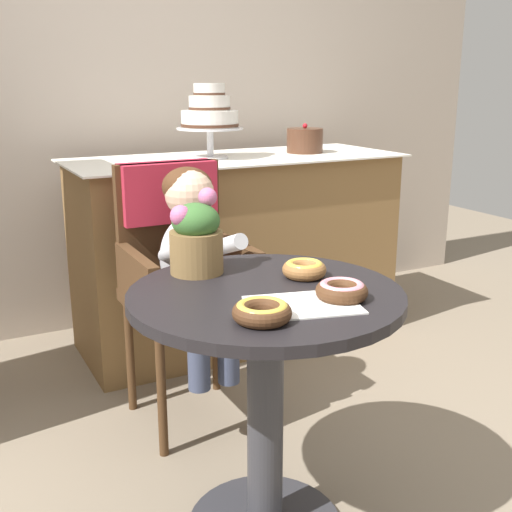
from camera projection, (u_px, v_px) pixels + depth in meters
back_wall at (83, 57)px, 3.06m from camera, size 4.80×0.10×2.70m
cafe_table at (265, 366)px, 1.70m from camera, size 0.72×0.72×0.72m
wicker_chair at (178, 250)px, 2.34m from camera, size 0.42×0.45×0.95m
seated_child at (194, 250)px, 2.20m from camera, size 0.27×0.32×0.73m
paper_napkin at (303, 305)px, 1.54m from camera, size 0.30×0.24×0.00m
donut_front at (262, 311)px, 1.43m from camera, size 0.14×0.14×0.04m
donut_mid at (304, 268)px, 1.76m from camera, size 0.12×0.12×0.04m
donut_side at (342, 290)px, 1.58m from camera, size 0.13×0.13×0.04m
flower_vase at (196, 236)px, 1.77m from camera, size 0.15×0.15×0.24m
display_counter at (237, 249)px, 3.07m from camera, size 1.56×0.62×0.90m
tiered_cake_stand at (210, 114)px, 2.84m from camera, size 0.30×0.30×0.33m
round_layer_cake at (305, 141)px, 3.10m from camera, size 0.18×0.18×0.14m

